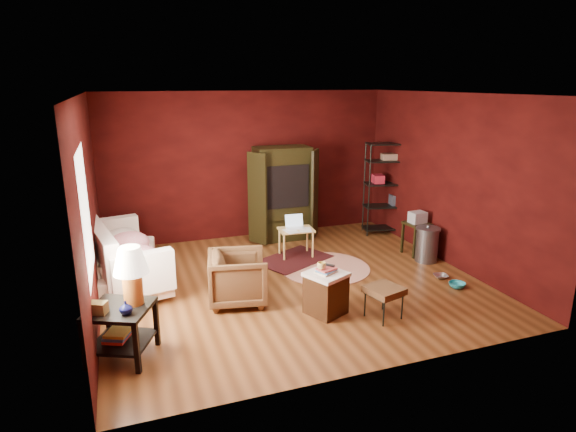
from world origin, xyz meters
The scene contains 18 objects.
room centered at (-0.04, -0.01, 1.40)m, with size 5.54×5.04×2.84m.
sofa centered at (-2.40, 0.82, 0.40)m, with size 2.03×0.59×0.79m, color white.
armchair centered at (-0.94, -0.39, 0.40)m, with size 0.77×0.72×0.79m, color black.
pet_bowl_steel centered at (2.24, -0.63, 0.11)m, with size 0.22×0.05×0.22m, color silver.
pet_bowl_turquoise centered at (2.25, -1.01, 0.12)m, with size 0.24×0.08×0.24m, color #26A2B2.
vase centered at (-2.41, -1.50, 0.67)m, with size 0.14×0.15×0.14m, color #0C0F3F.
mug centered at (-0.01, -1.11, 0.69)m, with size 0.12×0.09×0.12m, color #EACE72.
side_table centered at (-2.40, -1.29, 0.76)m, with size 0.85×0.85×1.26m.
sofa_cushions centered at (-2.42, 0.76, 0.44)m, with size 1.23×2.26×0.89m.
hamper centered at (0.07, -1.10, 0.30)m, with size 0.62×0.62×0.66m.
footstool centered at (0.72, -1.47, 0.37)m, with size 0.51×0.51×0.43m.
rug_round centered at (0.70, 0.36, 0.01)m, with size 1.52×1.52×0.01m.
rug_oriental centered at (0.35, 0.87, 0.02)m, with size 1.45×1.27×0.01m.
laptop_desk centered at (0.45, 1.04, 0.45)m, with size 0.62×0.50×0.73m.
tv_armoire centered at (0.56, 2.06, 0.93)m, with size 1.41×0.74×1.79m.
wire_shelving centered at (2.65, 1.73, 1.00)m, with size 0.95×0.58×1.82m.
small_stand centered at (2.49, 0.44, 0.58)m, with size 0.42×0.42×0.78m.
trash_can centered at (2.46, 0.08, 0.30)m, with size 0.49×0.49×0.64m.
Camera 1 is at (-2.35, -6.40, 2.97)m, focal length 30.00 mm.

